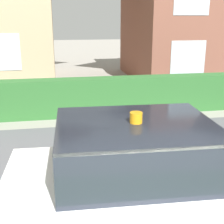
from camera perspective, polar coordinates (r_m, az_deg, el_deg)
road_strip at (r=6.02m, az=-2.07°, el=-11.31°), size 28.00×5.63×0.01m
garden_hedge at (r=9.42m, az=-2.67°, el=2.85°), size 11.57×0.58×1.12m
police_car at (r=4.31m, az=6.35°, el=-12.39°), size 3.95×1.99×1.71m
house_right at (r=15.92m, az=16.06°, el=19.13°), size 6.77×6.19×7.09m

